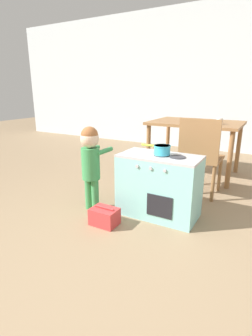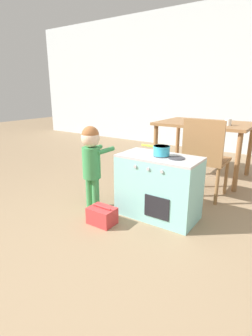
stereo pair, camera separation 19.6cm
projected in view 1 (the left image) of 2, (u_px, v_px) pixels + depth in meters
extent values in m
plane|color=#8E7556|center=(98.00, 281.00, 1.61)|extent=(16.00, 16.00, 0.00)
cube|color=silver|center=(230.00, 79.00, 4.62)|extent=(10.00, 0.06, 2.60)
cube|color=#8CD1CC|center=(159.00, 187.00, 2.40)|extent=(0.72, 0.38, 0.55)
cube|color=#B7BABC|center=(160.00, 156.00, 2.31)|extent=(0.72, 0.38, 0.02)
cylinder|color=#38383D|center=(162.00, 155.00, 2.30)|extent=(0.14, 0.14, 0.01)
cylinder|color=#38383D|center=(178.00, 157.00, 2.23)|extent=(0.14, 0.14, 0.01)
cube|color=black|center=(159.00, 206.00, 2.22)|extent=(0.23, 0.01, 0.19)
cylinder|color=#B2B2B7|center=(137.00, 166.00, 2.23)|extent=(0.03, 0.01, 0.03)
cylinder|color=#B2B2B7|center=(151.00, 168.00, 2.17)|extent=(0.03, 0.01, 0.03)
cylinder|color=#B2B2B7|center=(165.00, 171.00, 2.11)|extent=(0.03, 0.01, 0.03)
cylinder|color=#38B2D6|center=(162.00, 150.00, 2.29)|extent=(0.14, 0.14, 0.08)
cylinder|color=#38B2D6|center=(162.00, 146.00, 2.28)|extent=(0.15, 0.15, 0.01)
cylinder|color=#B7DB33|center=(148.00, 145.00, 2.34)|extent=(0.13, 0.02, 0.02)
cylinder|color=#3D9351|center=(89.00, 193.00, 2.56)|extent=(0.07, 0.07, 0.32)
cylinder|color=#3D9351|center=(95.00, 195.00, 2.52)|extent=(0.07, 0.07, 0.32)
cylinder|color=#3D9351|center=(91.00, 164.00, 2.45)|extent=(0.17, 0.17, 0.30)
sphere|color=beige|center=(90.00, 139.00, 2.38)|extent=(0.17, 0.17, 0.17)
sphere|color=#995B33|center=(90.00, 135.00, 2.38)|extent=(0.16, 0.16, 0.16)
cylinder|color=#3D9351|center=(91.00, 149.00, 2.56)|extent=(0.04, 0.24, 0.04)
cylinder|color=#3D9351|center=(104.00, 151.00, 2.48)|extent=(0.04, 0.24, 0.04)
cube|color=#D13838|center=(104.00, 217.00, 2.27)|extent=(0.23, 0.17, 0.15)
cylinder|color=#D13838|center=(104.00, 208.00, 2.25)|extent=(0.19, 0.02, 0.02)
cube|color=olive|center=(196.00, 123.00, 3.47)|extent=(1.16, 0.84, 0.03)
cylinder|color=olive|center=(148.00, 150.00, 3.52)|extent=(0.06, 0.06, 0.69)
cylinder|color=olive|center=(230.00, 160.00, 3.03)|extent=(0.06, 0.06, 0.69)
cylinder|color=olive|center=(168.00, 141.00, 4.12)|extent=(0.06, 0.06, 0.69)
cylinder|color=olive|center=(238.00, 149.00, 3.63)|extent=(0.06, 0.06, 0.69)
cube|color=olive|center=(202.00, 158.00, 2.87)|extent=(0.41, 0.41, 0.03)
cube|color=olive|center=(199.00, 140.00, 2.65)|extent=(0.41, 0.02, 0.43)
cylinder|color=olive|center=(180.00, 178.00, 2.87)|extent=(0.04, 0.04, 0.39)
cylinder|color=olive|center=(213.00, 184.00, 2.70)|extent=(0.04, 0.04, 0.39)
cylinder|color=olive|center=(189.00, 170.00, 3.17)|extent=(0.04, 0.04, 0.39)
cylinder|color=olive|center=(220.00, 174.00, 3.00)|extent=(0.04, 0.04, 0.39)
cylinder|color=white|center=(219.00, 121.00, 3.18)|extent=(0.08, 0.08, 0.08)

